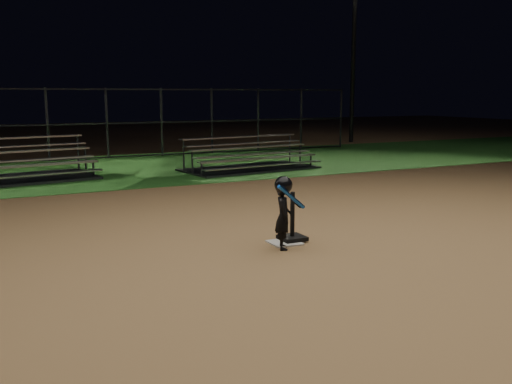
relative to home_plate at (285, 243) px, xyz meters
name	(u,v)px	position (x,y,z in m)	size (l,w,h in m)	color
ground	(285,243)	(0.00, 0.00, -0.01)	(80.00, 80.00, 0.00)	#9B7246
grass_strip	(129,168)	(0.00, 10.00, -0.01)	(60.00, 8.00, 0.01)	#20551B
home_plate	(285,243)	(0.00, 0.00, 0.00)	(0.45, 0.45, 0.02)	beige
batting_tee	(292,231)	(0.17, 0.07, 0.15)	(0.38, 0.38, 0.76)	black
child_batter	(283,211)	(-0.17, -0.27, 0.57)	(0.56, 0.47, 1.10)	black
bleacher_left	(4,173)	(-3.61, 8.66, 0.22)	(4.87, 2.92, 1.12)	#BBBBC0
bleacher_right	(250,163)	(3.23, 7.98, 0.19)	(4.25, 2.46, 0.99)	silver
backstop_fence	(107,124)	(0.00, 13.00, 1.24)	(20.08, 0.08, 2.50)	#38383D
light_pole_right	(355,36)	(12.00, 14.94, 4.93)	(0.90, 0.53, 8.30)	#2D2D30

